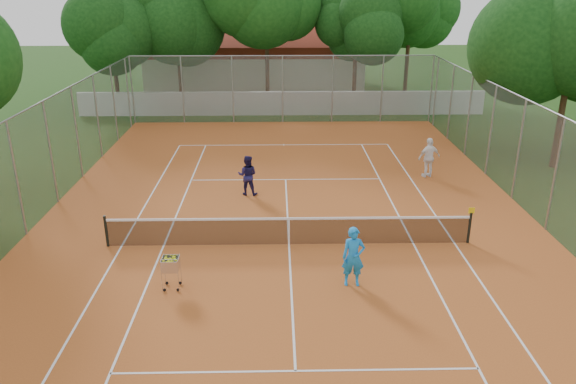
{
  "coord_description": "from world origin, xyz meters",
  "views": [
    {
      "loc": [
        -0.38,
        -16.67,
        8.2
      ],
      "look_at": [
        0.0,
        1.5,
        1.3
      ],
      "focal_mm": 35.0,
      "sensor_mm": 36.0,
      "label": 1
    }
  ],
  "objects_px": {
    "clubhouse": "(256,60)",
    "player_far_left": "(247,175)",
    "tennis_net": "(289,231)",
    "ball_hopper": "(171,272)",
    "player_far_right": "(429,158)",
    "player_near": "(353,257)"
  },
  "relations": [
    {
      "from": "clubhouse",
      "to": "ball_hopper",
      "type": "relative_size",
      "value": 15.84
    },
    {
      "from": "player_far_left",
      "to": "ball_hopper",
      "type": "bearing_deg",
      "value": 84.86
    },
    {
      "from": "player_far_left",
      "to": "player_far_right",
      "type": "height_order",
      "value": "player_far_right"
    },
    {
      "from": "ball_hopper",
      "to": "player_far_right",
      "type": "bearing_deg",
      "value": 32.95
    },
    {
      "from": "clubhouse",
      "to": "player_far_left",
      "type": "xyz_separation_m",
      "value": [
        0.44,
        -24.35,
        -1.36
      ]
    },
    {
      "from": "tennis_net",
      "to": "player_far_right",
      "type": "xyz_separation_m",
      "value": [
        6.29,
        6.68,
        0.39
      ]
    },
    {
      "from": "tennis_net",
      "to": "player_near",
      "type": "distance_m",
      "value": 3.18
    },
    {
      "from": "player_far_left",
      "to": "player_near",
      "type": "bearing_deg",
      "value": 123.08
    },
    {
      "from": "player_far_left",
      "to": "ball_hopper",
      "type": "height_order",
      "value": "player_far_left"
    },
    {
      "from": "player_far_right",
      "to": "clubhouse",
      "type": "bearing_deg",
      "value": -86.55
    },
    {
      "from": "clubhouse",
      "to": "ball_hopper",
      "type": "distance_m",
      "value": 31.8
    },
    {
      "from": "tennis_net",
      "to": "player_near",
      "type": "bearing_deg",
      "value": -56.23
    },
    {
      "from": "player_far_right",
      "to": "ball_hopper",
      "type": "distance_m",
      "value": 13.48
    },
    {
      "from": "tennis_net",
      "to": "ball_hopper",
      "type": "distance_m",
      "value": 4.33
    },
    {
      "from": "clubhouse",
      "to": "player_far_left",
      "type": "bearing_deg",
      "value": -88.97
    },
    {
      "from": "tennis_net",
      "to": "player_far_left",
      "type": "height_order",
      "value": "player_far_left"
    },
    {
      "from": "ball_hopper",
      "to": "tennis_net",
      "type": "bearing_deg",
      "value": 27.76
    },
    {
      "from": "player_near",
      "to": "clubhouse",
      "type": "bearing_deg",
      "value": 98.03
    },
    {
      "from": "tennis_net",
      "to": "clubhouse",
      "type": "bearing_deg",
      "value": 93.95
    },
    {
      "from": "player_far_right",
      "to": "ball_hopper",
      "type": "height_order",
      "value": "player_far_right"
    },
    {
      "from": "tennis_net",
      "to": "player_far_right",
      "type": "distance_m",
      "value": 9.18
    },
    {
      "from": "tennis_net",
      "to": "player_far_left",
      "type": "xyz_separation_m",
      "value": [
        -1.56,
        4.65,
        0.33
      ]
    }
  ]
}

